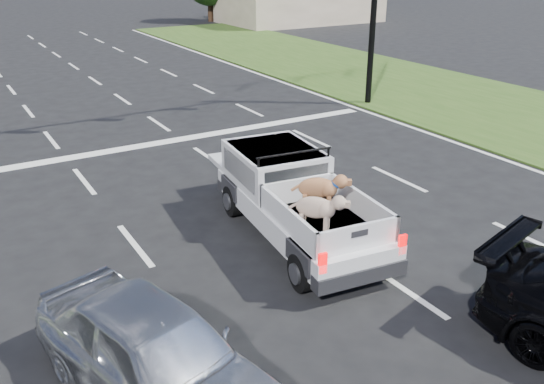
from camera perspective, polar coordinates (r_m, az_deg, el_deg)
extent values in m
plane|color=black|center=(9.43, 5.07, -12.61)|extent=(160.00, 160.00, 0.00)
cube|color=silver|center=(13.62, -16.07, -1.65)|extent=(0.12, 60.00, 0.01)
cube|color=silver|center=(14.76, -2.97, 1.20)|extent=(0.12, 60.00, 0.01)
cube|color=silver|center=(16.57, 7.78, 3.50)|extent=(0.12, 60.00, 0.01)
cube|color=silver|center=(18.90, 16.31, 5.23)|extent=(0.15, 60.00, 0.01)
cube|color=silver|center=(17.65, -14.21, 4.22)|extent=(17.00, 0.45, 0.01)
cube|color=#294615|center=(22.08, 23.92, 6.73)|extent=(8.00, 60.00, 0.06)
cylinder|color=black|center=(21.97, 10.06, 17.50)|extent=(0.22, 0.22, 7.00)
cylinder|color=#332114|center=(48.91, -6.12, 17.72)|extent=(0.44, 0.44, 2.16)
cylinder|color=#332114|center=(52.78, 2.17, 18.20)|extent=(0.44, 0.44, 2.16)
cylinder|color=#332114|center=(56.26, 7.58, 18.33)|extent=(0.44, 0.44, 2.16)
cylinder|color=black|center=(9.99, 3.01, -7.95)|extent=(0.33, 0.71, 0.69)
cylinder|color=black|center=(10.72, 10.56, -6.05)|extent=(0.33, 0.71, 0.69)
cylinder|color=black|center=(12.72, -3.86, -0.86)|extent=(0.33, 0.71, 0.69)
cylinder|color=black|center=(13.30, 2.49, 0.26)|extent=(0.33, 0.71, 0.69)
cube|color=silver|center=(11.54, 2.64, -2.04)|extent=(2.25, 4.95, 0.47)
cube|color=silver|center=(12.24, 0.31, 2.64)|extent=(1.89, 2.25, 0.78)
cube|color=black|center=(11.37, 2.46, 1.13)|extent=(1.39, 0.19, 0.56)
cylinder|color=black|center=(11.28, 2.23, 3.90)|extent=(1.62, 0.23, 0.05)
cube|color=black|center=(10.61, 5.24, -3.23)|extent=(1.86, 2.47, 0.05)
cube|color=silver|center=(10.17, 1.51, -2.71)|extent=(0.34, 2.30, 0.47)
cube|color=silver|center=(10.87, 8.82, -1.23)|extent=(0.34, 2.30, 0.47)
cube|color=silver|center=(9.65, 8.53, -4.48)|extent=(1.61, 0.26, 0.47)
cube|color=red|center=(9.25, 5.03, -7.06)|extent=(0.15, 0.07, 0.36)
cube|color=red|center=(10.01, 12.77, -5.10)|extent=(0.15, 0.07, 0.36)
cube|color=black|center=(9.86, 8.71, -8.05)|extent=(1.75, 0.47, 0.27)
imported|color=silver|center=(7.77, -11.38, -15.53)|extent=(2.68, 4.37, 1.39)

